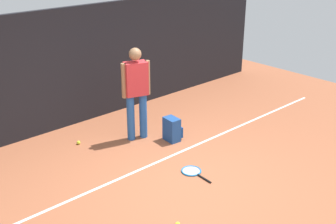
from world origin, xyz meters
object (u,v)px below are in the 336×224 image
object	(u,v)px
tennis_racket	(192,172)
tennis_ball_near_player	(79,142)
tennis_player	(136,89)
backpack	(172,130)
tennis_ball_by_fence	(178,224)

from	to	relation	value
tennis_racket	tennis_ball_near_player	world-z (taller)	tennis_ball_near_player
tennis_racket	tennis_ball_near_player	xyz separation A→B (m)	(-0.83, 2.06, 0.02)
tennis_player	tennis_ball_near_player	xyz separation A→B (m)	(-0.95, 0.50, -0.93)
tennis_racket	backpack	xyz separation A→B (m)	(0.54, 1.06, 0.20)
tennis_racket	backpack	distance (m)	1.20
tennis_player	tennis_racket	bearing A→B (deg)	-76.79
tennis_ball_by_fence	tennis_player	bearing A→B (deg)	62.82
tennis_ball_near_player	tennis_ball_by_fence	size ratio (longest dim) A/B	1.00
backpack	tennis_ball_near_player	world-z (taller)	backpack
tennis_player	tennis_ball_by_fence	world-z (taller)	tennis_player
tennis_player	tennis_ball_by_fence	size ratio (longest dim) A/B	25.76
tennis_ball_near_player	tennis_ball_by_fence	xyz separation A→B (m)	(-0.28, -2.89, 0.00)
tennis_player	tennis_ball_by_fence	distance (m)	2.84
backpack	tennis_racket	bearing A→B (deg)	158.19
backpack	tennis_ball_by_fence	distance (m)	2.51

